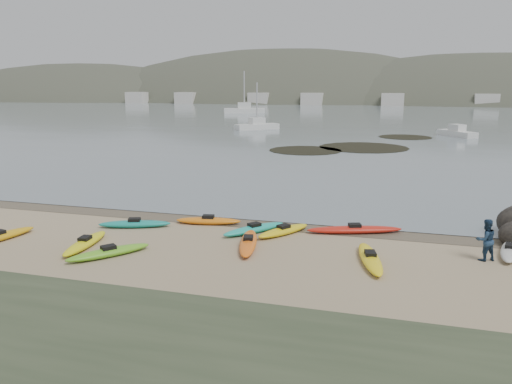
% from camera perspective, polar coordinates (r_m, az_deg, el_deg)
% --- Properties ---
extents(ground, '(600.00, 600.00, 0.00)m').
position_cam_1_polar(ground, '(25.41, -0.00, -3.31)').
color(ground, tan).
rests_on(ground, ground).
extents(wet_sand, '(60.00, 60.00, 0.00)m').
position_cam_1_polar(wet_sand, '(25.13, -0.19, -3.47)').
color(wet_sand, brown).
rests_on(wet_sand, ground).
extents(water, '(1200.00, 1200.00, 0.00)m').
position_cam_1_polar(water, '(323.67, 15.09, 10.58)').
color(water, slate).
rests_on(water, ground).
extents(kayaks, '(22.87, 8.62, 0.34)m').
position_cam_1_polar(kayaks, '(22.19, -2.87, -5.18)').
color(kayaks, '#69BC25').
rests_on(kayaks, ground).
extents(person_east, '(1.01, 0.93, 1.68)m').
position_cam_1_polar(person_east, '(21.57, 24.76, -4.99)').
color(person_east, navy).
rests_on(person_east, ground).
extents(kelp_mats, '(17.32, 24.05, 0.04)m').
position_cam_1_polar(kelp_mats, '(57.75, 11.70, 5.22)').
color(kelp_mats, black).
rests_on(kelp_mats, water).
extents(moored_boats, '(86.69, 63.55, 1.36)m').
position_cam_1_polar(moored_boats, '(105.73, 17.63, 8.27)').
color(moored_boats, silver).
rests_on(moored_boats, ground).
extents(far_hills, '(550.00, 135.00, 80.00)m').
position_cam_1_polar(far_hills, '(221.10, 24.53, 5.20)').
color(far_hills, '#384235').
rests_on(far_hills, ground).
extents(far_town, '(199.00, 5.00, 4.00)m').
position_cam_1_polar(far_town, '(168.60, 16.02, 10.10)').
color(far_town, beige).
rests_on(far_town, ground).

